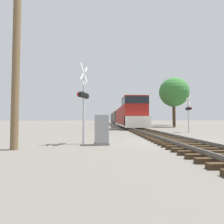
{
  "coord_description": "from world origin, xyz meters",
  "views": [
    {
      "loc": [
        -3.99,
        -10.2,
        1.3
      ],
      "look_at": [
        -3.26,
        6.01,
        2.0
      ],
      "focal_mm": 28.0,
      "sensor_mm": 36.0,
      "label": 1
    }
  ],
  "objects": [
    {
      "name": "ground_plane",
      "position": [
        0.0,
        0.0,
        0.0
      ],
      "size": [
        400.0,
        400.0,
        0.0
      ],
      "primitive_type": "plane",
      "color": "#666059"
    },
    {
      "name": "freight_train",
      "position": [
        0.0,
        33.13,
        1.82
      ],
      "size": [
        3.01,
        49.4,
        4.29
      ],
      "color": "maroon",
      "rests_on": "ground"
    },
    {
      "name": "tree_mid_background",
      "position": [
        11.86,
        29.12,
        6.5
      ],
      "size": [
        4.61,
        4.61,
        8.84
      ],
      "color": "#473521",
      "rests_on": "ground"
    },
    {
      "name": "rail_track_bed",
      "position": [
        0.0,
        -0.0,
        0.14
      ],
      "size": [
        2.6,
        160.0,
        0.31
      ],
      "color": "#382819",
      "rests_on": "ground"
    },
    {
      "name": "tree_far_right",
      "position": [
        8.18,
        19.59,
        6.06
      ],
      "size": [
        5.07,
        5.07,
        8.62
      ],
      "color": "#473521",
      "rests_on": "ground"
    },
    {
      "name": "relay_cabinet",
      "position": [
        -4.11,
        -1.17,
        0.76
      ],
      "size": [
        0.79,
        0.6,
        1.53
      ],
      "color": "slate",
      "rests_on": "ground"
    },
    {
      "name": "utility_pole",
      "position": [
        -7.88,
        -2.43,
        4.78
      ],
      "size": [
        1.8,
        0.32,
        9.34
      ],
      "color": "brown",
      "rests_on": "ground"
    },
    {
      "name": "crossing_signal_near",
      "position": [
        -5.11,
        -0.83,
        2.47
      ],
      "size": [
        0.57,
        1.01,
        4.26
      ],
      "rotation": [
        0.0,
        0.0,
        -1.88
      ],
      "color": "#B7B7BC",
      "rests_on": "ground"
    },
    {
      "name": "crossing_signal_far",
      "position": [
        4.48,
        6.91,
        2.22
      ],
      "size": [
        0.36,
        1.01,
        3.55
      ],
      "rotation": [
        0.0,
        0.0,
        1.52
      ],
      "color": "#B7B7BC",
      "rests_on": "ground"
    }
  ]
}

